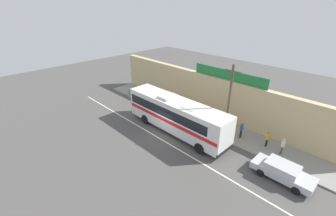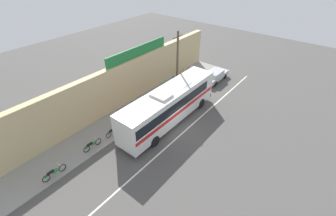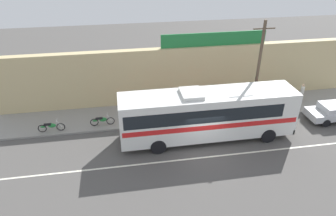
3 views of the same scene
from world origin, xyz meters
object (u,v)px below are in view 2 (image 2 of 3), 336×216
Objects in this scene: pedestrian_by_curb at (174,80)px; pedestrian_far_right at (183,73)px; motorcycle_black at (114,131)px; pedestrian_near_shop at (191,70)px; utility_pole at (177,64)px; parked_car at (215,75)px; motorcycle_purple at (92,145)px; motorcycle_orange at (54,172)px; intercity_bus at (169,104)px.

pedestrian_far_right is (2.45, 0.40, -0.12)m from pedestrian_by_curb.
pedestrian_near_shop is at bearing 4.24° from motorcycle_black.
utility_pole is 10.01m from motorcycle_black.
parked_car is 5.85m from pedestrian_by_curb.
parked_car is 2.48× the size of motorcycle_purple.
utility_pole is 4.48× the size of pedestrian_near_shop.
motorcycle_purple is 1.09× the size of pedestrian_near_shop.
motorcycle_orange is 16.57m from pedestrian_by_curb.
motorcycle_orange is 6.06m from motorcycle_black.
pedestrian_near_shop reaches higher than pedestrian_far_right.
intercity_bus is at bearing -147.49° from pedestrian_by_curb.
motorcycle_orange is 1.10× the size of pedestrian_by_curb.
motorcycle_black is (2.40, -0.04, 0.00)m from motorcycle_purple.
pedestrian_by_curb is 1.12× the size of pedestrian_far_right.
utility_pole reaches higher than motorcycle_black.
motorcycle_purple is (-7.27, 2.71, -1.50)m from intercity_bus.
intercity_bus is 6.23× the size of motorcycle_black.
motorcycle_orange is at bearing -176.19° from pedestrian_by_curb.
pedestrian_by_curb is at bearing 3.83° from motorcycle_purple.
pedestrian_by_curb is at bearing 47.34° from utility_pole.
pedestrian_by_curb is (5.61, 3.57, -0.90)m from intercity_bus.
pedestrian_by_curb reaches higher than motorcycle_orange.
pedestrian_near_shop is at bearing 3.50° from motorcycle_purple.
utility_pole reaches higher than motorcycle_purple.
motorcycle_orange is at bearing 175.42° from parked_car.
motorcycle_orange is 19.05m from pedestrian_far_right.
intercity_bus is at bearing -158.58° from pedestrian_near_shop.
motorcycle_orange is 1.15× the size of pedestrian_near_shop.
pedestrian_far_right is at bearing 171.02° from pedestrian_near_shop.
pedestrian_far_right is (3.53, 1.57, -2.98)m from utility_pole.
pedestrian_far_right reaches higher than motorcycle_orange.
parked_car reaches higher than motorcycle_black.
motorcycle_purple is at bearing -175.31° from pedestrian_far_right.
motorcycle_purple is at bearing 3.74° from motorcycle_orange.
intercity_bus reaches higher than motorcycle_orange.
pedestrian_by_curb is at bearing 3.81° from motorcycle_orange.
parked_car is at bearing -7.07° from motorcycle_black.
pedestrian_far_right is (12.92, 1.30, 0.48)m from motorcycle_black.
pedestrian_far_right reaches higher than motorcycle_black.
intercity_bus is at bearing -20.45° from motorcycle_purple.
pedestrian_by_curb is at bearing 150.92° from parked_car.
pedestrian_near_shop is 1.49m from pedestrian_far_right.
intercity_bus is 6.91× the size of pedestrian_by_curb.
pedestrian_by_curb is (16.53, 1.10, 0.60)m from motorcycle_orange.
pedestrian_near_shop is (3.92, 0.16, -0.05)m from pedestrian_by_curb.
utility_pole reaches higher than motorcycle_orange.
intercity_bus is 1.61× the size of utility_pole.
motorcycle_orange is at bearing -178.12° from motorcycle_black.
utility_pole reaches higher than parked_car.
intercity_bus reaches higher than parked_car.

